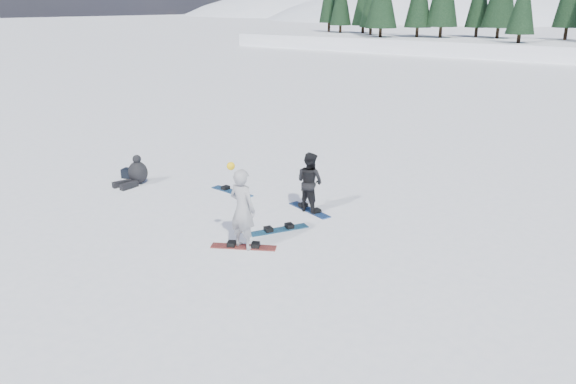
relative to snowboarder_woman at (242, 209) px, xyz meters
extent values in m
plane|color=white|center=(1.39, 0.60, -0.95)|extent=(420.00, 420.00, 0.00)
ellipsoid|color=white|center=(-68.61, 170.60, -14.56)|extent=(143.00, 110.00, 49.50)
ellipsoid|color=white|center=(-138.61, 210.60, -15.25)|extent=(169.00, 130.00, 52.00)
cone|color=black|center=(-36.61, 55.60, 4.30)|extent=(3.20, 3.20, 7.50)
cone|color=black|center=(-33.57, 55.60, 4.30)|extent=(3.20, 3.20, 7.50)
cone|color=black|center=(-30.53, 55.60, 4.30)|extent=(3.20, 3.20, 7.50)
cone|color=black|center=(-27.49, 55.60, 4.30)|extent=(3.20, 3.20, 7.50)
cone|color=black|center=(-24.45, 55.60, 4.30)|extent=(3.20, 3.20, 7.50)
cone|color=black|center=(-21.41, 55.60, 4.30)|extent=(3.20, 3.20, 7.50)
cone|color=black|center=(-18.37, 55.60, 4.30)|extent=(3.20, 3.20, 7.50)
cone|color=black|center=(-15.33, 55.60, 4.30)|extent=(3.20, 3.20, 7.50)
cone|color=black|center=(-12.29, 55.60, 4.30)|extent=(3.20, 3.20, 7.50)
cone|color=black|center=(-9.25, 55.60, 4.30)|extent=(3.20, 3.20, 7.50)
cone|color=black|center=(-6.21, 55.60, 4.30)|extent=(3.20, 3.20, 7.50)
imported|color=#9B9BA0|center=(0.00, 0.00, -0.01)|extent=(0.69, 0.45, 1.87)
sphere|color=yellow|center=(-0.20, -0.12, 0.99)|extent=(0.18, 0.18, 0.18)
imported|color=black|center=(-0.18, 2.89, -0.14)|extent=(0.85, 0.70, 1.62)
ellipsoid|color=black|center=(-5.80, 1.67, -0.59)|extent=(0.70, 0.61, 0.69)
sphere|color=black|center=(-5.80, 1.67, -0.16)|extent=(0.26, 0.26, 0.26)
cube|color=black|center=(-5.63, 1.17, -0.86)|extent=(0.20, 0.61, 0.17)
cube|color=black|center=(-5.96, 1.17, -0.86)|extent=(0.31, 0.62, 0.17)
cube|color=black|center=(-6.50, 1.87, -0.80)|extent=(0.52, 0.43, 0.30)
cube|color=#9D2F22|center=(0.00, 0.00, -0.93)|extent=(1.44, 1.00, 0.03)
cube|color=navy|center=(-0.18, 2.89, -0.93)|extent=(1.52, 0.71, 0.03)
cube|color=#195E8C|center=(0.02, 1.29, -0.93)|extent=(0.97, 1.45, 0.03)
cube|color=#194F89|center=(-2.90, 2.78, -0.93)|extent=(1.51, 0.37, 0.03)
camera|label=1|loc=(7.92, -8.78, 4.37)|focal=35.00mm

